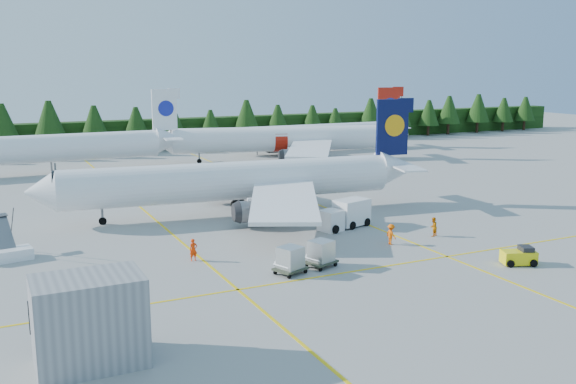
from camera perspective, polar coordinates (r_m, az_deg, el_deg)
name	(u,v)px	position (r m, az deg, el deg)	size (l,w,h in m)	color
ground	(354,248)	(60.45, 5.91, -4.96)	(320.00, 320.00, 0.00)	#9D9D98
taxi_stripe_a	(153,218)	(73.26, -11.89, -2.29)	(0.25, 120.00, 0.01)	yellow
taxi_stripe_b	(312,202)	(80.21, 2.10, -0.90)	(0.25, 120.00, 0.01)	yellow
taxi_stripe_cross	(391,265)	(55.65, 9.16, -6.46)	(80.00, 0.25, 0.01)	yellow
treeline_hedge	(146,134)	(135.60, -12.54, 5.04)	(220.00, 4.00, 6.00)	black
terminal_building	(89,321)	(38.35, -17.24, -10.91)	(6.00, 4.00, 5.20)	gray
airliner_navy	(224,182)	(72.60, -5.68, 0.88)	(43.97, 35.99, 12.81)	white
airliner_red	(275,139)	(114.65, -1.14, 4.69)	(43.78, 35.60, 12.94)	white
airliner_far_left	(28,149)	(107.80, -22.08, 3.57)	(44.55, 4.45, 12.97)	white
airliner_far_right	(310,134)	(127.92, 1.99, 5.20)	(38.98, 4.05, 11.34)	white
airstairs	(8,251)	(61.49, -23.66, -4.85)	(4.12, 5.60, 3.47)	white
service_truck	(344,214)	(67.46, 5.03, -2.00)	(6.33, 3.69, 2.88)	silver
baggage_tug	(519,256)	(58.47, 19.88, -5.38)	(3.17, 2.44, 1.51)	yellow
uld_pair	(306,255)	(53.33, 1.61, -5.65)	(6.15, 3.23, 1.91)	#353C2C
crew_a	(193,250)	(56.57, -8.41, -5.11)	(0.72, 0.47, 1.97)	#FF3505
crew_b	(433,227)	(65.58, 12.78, -3.03)	(0.94, 0.73, 1.93)	#D76C04
crew_c	(391,234)	(61.80, 9.15, -3.73)	(0.82, 0.56, 1.98)	#FF5D05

